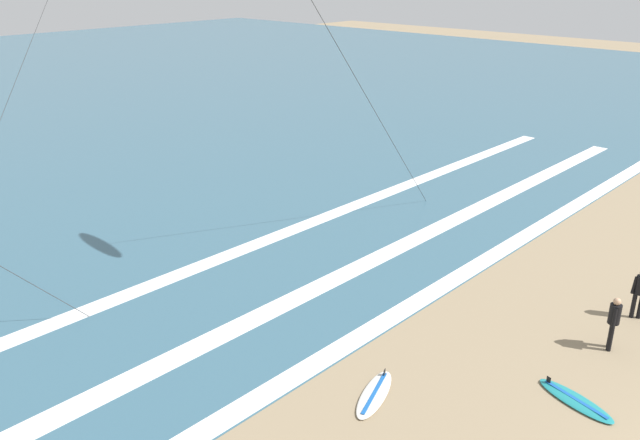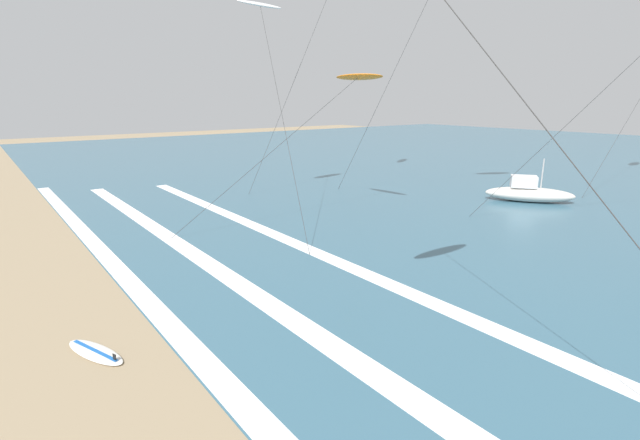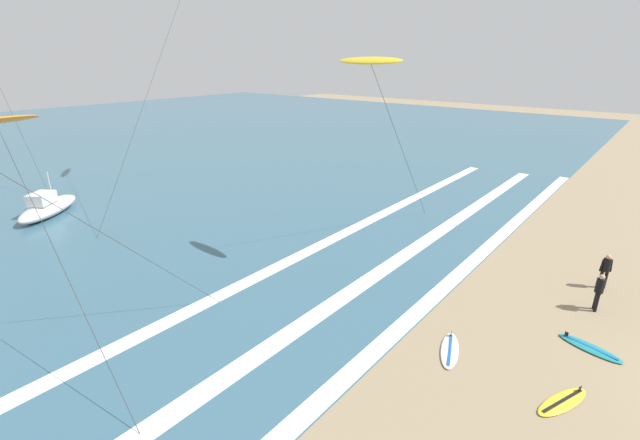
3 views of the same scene
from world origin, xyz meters
name	(u,v)px [view 2 (image 2 of 3)]	position (x,y,z in m)	size (l,w,h in m)	color
wave_foam_shoreline	(185,342)	(-1.87, 10.23, 0.01)	(54.40, 0.70, 0.01)	white
wave_foam_mid_break	(299,324)	(-0.88, 13.21, 0.01)	(50.71, 0.82, 0.01)	white
wave_foam_outer_break	(408,292)	(-0.56, 17.37, 0.01)	(48.90, 0.75, 0.01)	white
surfboard_near_water	(95,352)	(-2.69, 8.21, 0.05)	(2.18, 1.29, 0.25)	silver
kite_white_high_left	(260,6)	(-16.11, 21.11, 11.42)	(11.17, 5.80, 11.72)	white
kite_orange_high_right	(358,78)	(-10.11, 23.40, 7.30)	(3.27, 10.82, 7.57)	orange
offshore_boat	(529,193)	(-5.72, 33.88, 0.55)	(5.22, 4.41, 2.70)	beige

